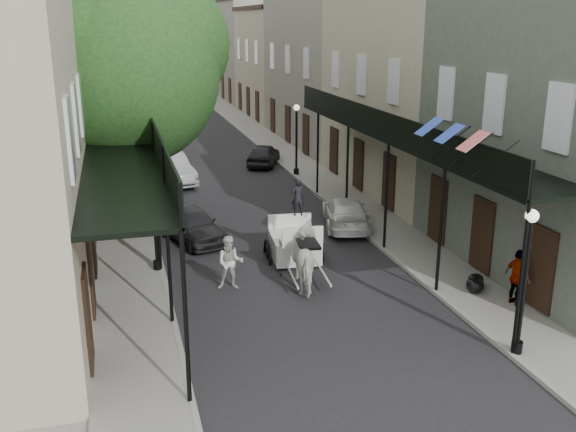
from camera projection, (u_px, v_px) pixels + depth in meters
ground at (334, 340)px, 16.80m from camera, size 140.00×140.00×0.00m
road at (215, 172)px, 35.25m from camera, size 8.00×90.00×0.01m
sidewalk_left at (121, 177)px, 33.98m from camera, size 2.20×90.00×0.12m
sidewalk_right at (302, 166)px, 36.49m from camera, size 2.20×90.00×0.12m
building_row_left at (53, 66)px, 40.79m from camera, size 5.00×80.00×10.50m
building_row_right at (311, 61)px, 45.10m from camera, size 5.00×80.00×10.50m
gallery_left at (127, 148)px, 20.85m from camera, size 2.20×18.05×4.88m
gallery_right at (398, 135)px, 23.25m from camera, size 2.20×18.05×4.88m
tree_near at (136, 65)px, 23.24m from camera, size 7.31×6.80×9.63m
tree_far at (126, 61)px, 36.34m from camera, size 6.45×6.00×8.61m
lamppost_right_near at (525, 280)px, 15.38m from camera, size 0.32×0.32×3.71m
lamppost_left at (154, 213)px, 20.71m from camera, size 0.32×0.32×3.71m
lamppost_right_far at (296, 138)px, 33.83m from camera, size 0.32×0.32×3.71m
horse at (309, 259)px, 19.87m from camera, size 1.19×2.27×1.85m
carriage at (292, 223)px, 22.50m from camera, size 2.06×2.85×3.09m
pedestrian_walking at (230, 263)px, 19.78m from camera, size 0.95×0.81×1.72m
pedestrian_sidewalk_left at (134, 152)px, 35.22m from camera, size 1.26×0.73×1.93m
pedestrian_sidewalk_right at (518, 277)px, 18.41m from camera, size 0.54×1.02×1.67m
car_left_near at (192, 224)px, 24.18m from camera, size 2.62×4.13×1.31m
car_left_mid at (169, 168)px, 32.77m from camera, size 2.52×4.94×1.55m
car_left_far at (141, 139)px, 41.24m from camera, size 2.85×5.14×1.36m
car_right_near at (346, 213)px, 25.83m from camera, size 2.67×4.46×1.21m
car_right_far at (264, 155)px, 36.81m from camera, size 2.84×4.01×1.27m
trash_bags at (475, 283)px, 19.58m from camera, size 0.81×0.96×0.47m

